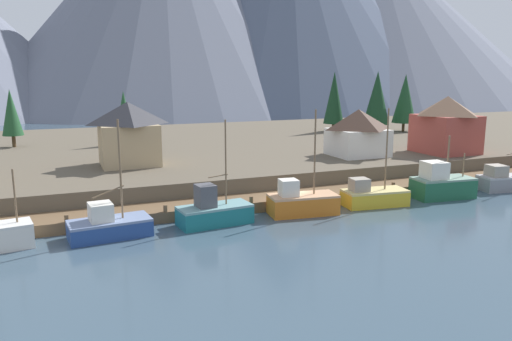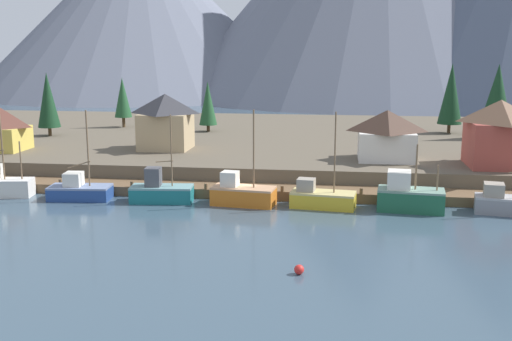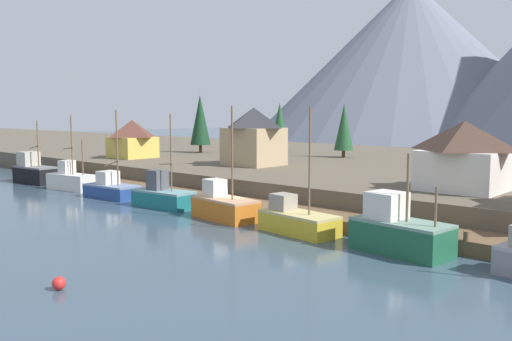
{
  "view_description": "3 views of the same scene",
  "coord_description": "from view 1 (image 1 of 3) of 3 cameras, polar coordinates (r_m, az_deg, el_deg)",
  "views": [
    {
      "loc": [
        -20.46,
        -40.94,
        12.68
      ],
      "look_at": [
        -1.98,
        3.95,
        3.21
      ],
      "focal_mm": 34.7,
      "sensor_mm": 36.0,
      "label": 1
    },
    {
      "loc": [
        9.55,
        -61.09,
        15.57
      ],
      "look_at": [
        0.96,
        2.48,
        2.66
      ],
      "focal_mm": 43.22,
      "sensor_mm": 36.0,
      "label": 2
    },
    {
      "loc": [
        32.63,
        -33.39,
        9.09
      ],
      "look_at": [
        -1.27,
        3.77,
        3.62
      ],
      "focal_mm": 37.74,
      "sensor_mm": 36.0,
      "label": 3
    }
  ],
  "objects": [
    {
      "name": "fishing_boat_grey",
      "position": [
        61.51,
        26.8,
        -1.08
      ],
      "size": [
        6.59,
        3.54,
        7.6
      ],
      "rotation": [
        0.0,
        0.0,
        -0.17
      ],
      "color": "gray",
      "rests_on": "ground_plane"
    },
    {
      "name": "fishing_boat_green",
      "position": [
        54.86,
        20.58,
        -1.52
      ],
      "size": [
        6.53,
        3.6,
        6.51
      ],
      "rotation": [
        0.0,
        0.0,
        -0.11
      ],
      "color": "#1E5B3D",
      "rests_on": "ground_plane"
    },
    {
      "name": "ground_plane",
      "position": [
        65.62,
        -3.73,
        -0.57
      ],
      "size": [
        400.0,
        400.0,
        1.0
      ],
      "primitive_type": "cube",
      "color": "#384C5B"
    },
    {
      "name": "house_red",
      "position": [
        69.51,
        21.07,
        5.02
      ],
      "size": [
        6.8,
        7.29,
        7.4
      ],
      "color": "#9E4238",
      "rests_on": "shoreline_bank"
    },
    {
      "name": "conifer_back_right",
      "position": [
        93.31,
        16.78,
        7.94
      ],
      "size": [
        4.26,
        4.26,
        10.21
      ],
      "color": "#4C3823",
      "rests_on": "shoreline_bank"
    },
    {
      "name": "conifer_mid_left",
      "position": [
        74.95,
        -14.96,
        6.26
      ],
      "size": [
        2.79,
        2.79,
        7.82
      ],
      "color": "#4C3823",
      "rests_on": "shoreline_bank"
    },
    {
      "name": "mountain_central_peak",
      "position": [
        197.39,
        -10.49,
        18.64
      ],
      "size": [
        135.8,
        135.8,
        78.78
      ],
      "primitive_type": "cone",
      "color": "slate",
      "rests_on": "ground_plane"
    },
    {
      "name": "house_white",
      "position": [
        63.96,
        11.67,
        4.37
      ],
      "size": [
        6.79,
        6.25,
        5.87
      ],
      "color": "silver",
      "rests_on": "shoreline_bank"
    },
    {
      "name": "fishing_boat_blue",
      "position": [
        40.91,
        -16.62,
        -6.08
      ],
      "size": [
        6.5,
        3.47,
        9.29
      ],
      "rotation": [
        0.0,
        0.0,
        0.09
      ],
      "color": "navy",
      "rests_on": "ground_plane"
    },
    {
      "name": "conifer_near_left",
      "position": [
        77.83,
        -26.38,
        6.0
      ],
      "size": [
        2.83,
        2.83,
        8.17
      ],
      "color": "#4C3823",
      "rests_on": "shoreline_bank"
    },
    {
      "name": "dock",
      "position": [
        49.09,
        3.02,
        -3.34
      ],
      "size": [
        80.0,
        4.0,
        1.6
      ],
      "color": "brown",
      "rests_on": "ground_plane"
    },
    {
      "name": "conifer_near_right",
      "position": [
        90.35,
        8.99,
        8.29
      ],
      "size": [
        3.64,
        3.64,
        10.68
      ],
      "color": "#4C3823",
      "rests_on": "shoreline_bank"
    },
    {
      "name": "shoreline_bank",
      "position": [
        76.61,
        -6.63,
        2.38
      ],
      "size": [
        400.0,
        56.0,
        2.5
      ],
      "primitive_type": "cube",
      "color": "brown",
      "rests_on": "ground_plane"
    },
    {
      "name": "fishing_boat_teal",
      "position": [
        42.59,
        -4.92,
        -4.77
      ],
      "size": [
        6.49,
        3.29,
        8.96
      ],
      "rotation": [
        0.0,
        0.0,
        0.1
      ],
      "color": "#196B70",
      "rests_on": "ground_plane"
    },
    {
      "name": "fishing_boat_orange",
      "position": [
        45.66,
        5.27,
        -3.67
      ],
      "size": [
        6.54,
        3.48,
        9.6
      ],
      "rotation": [
        0.0,
        0.0,
        -0.12
      ],
      "color": "#CC6B1E",
      "rests_on": "ground_plane"
    },
    {
      "name": "fishing_boat_yellow",
      "position": [
        49.79,
        13.36,
        -2.87
      ],
      "size": [
        6.53,
        3.43,
        9.5
      ],
      "rotation": [
        0.0,
        0.0,
        -0.12
      ],
      "color": "gold",
      "rests_on": "ground_plane"
    },
    {
      "name": "house_grey",
      "position": [
        82.91,
        21.79,
        5.06
      ],
      "size": [
        7.3,
        4.55,
        5.25
      ],
      "color": "gray",
      "rests_on": "shoreline_bank"
    },
    {
      "name": "mountain_far_ridge",
      "position": [
        217.78,
        13.22,
        16.16
      ],
      "size": [
        144.29,
        144.29,
        66.33
      ],
      "primitive_type": "cone",
      "color": "slate",
      "rests_on": "ground_plane"
    },
    {
      "name": "conifer_back_left",
      "position": [
        89.21,
        13.77,
        8.14
      ],
      "size": [
        4.53,
        4.53,
        10.74
      ],
      "color": "#4C3823",
      "rests_on": "shoreline_bank"
    },
    {
      "name": "house_tan",
      "position": [
        57.65,
        -14.47,
        4.2
      ],
      "size": [
        6.57,
        6.06,
        7.17
      ],
      "color": "tan",
      "rests_on": "shoreline_bank"
    }
  ]
}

